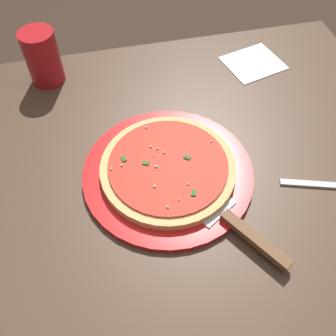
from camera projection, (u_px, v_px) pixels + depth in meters
ground_plane at (181, 308)px, 1.26m from camera, size 5.00×5.00×0.00m
restaurant_table at (188, 221)px, 0.79m from camera, size 0.86×0.94×0.73m
serving_plate at (168, 173)px, 0.69m from camera, size 0.31×0.31×0.01m
pizza at (168, 168)px, 0.68m from camera, size 0.24×0.24×0.02m
pizza_server at (235, 224)px, 0.61m from camera, size 0.21×0.15×0.01m
cup_tall_drink at (43, 57)px, 0.81m from camera, size 0.07×0.07×0.12m
napkin_folded_right at (253, 63)px, 0.89m from camera, size 0.14×0.15×0.00m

